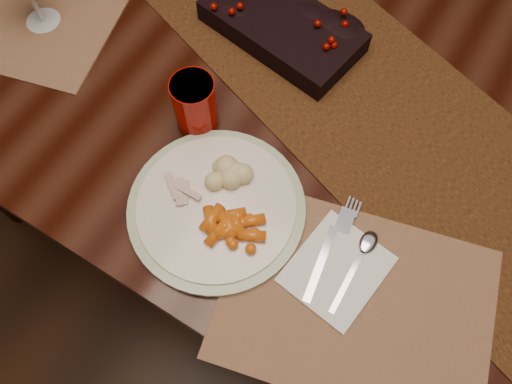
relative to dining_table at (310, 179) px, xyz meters
The scene contains 14 objects.
floor 0.38m from the dining_table, ahead, with size 5.00×5.00×0.00m, color black.
dining_table is the anchor object (origin of this frame).
table_runner 0.38m from the dining_table, 129.67° to the left, with size 1.79×0.37×0.00m, color #4E3312.
centerpiece 0.44m from the dining_table, 154.79° to the left, with size 0.31×0.16×0.06m, color black, non-canonical shape.
placemat_main 0.55m from the dining_table, 56.38° to the right, with size 0.42×0.31×0.00m, color brown.
placemat_second 0.79m from the dining_table, 167.48° to the right, with size 0.47×0.34×0.00m, color brown.
dinner_plate 0.50m from the dining_table, 98.93° to the right, with size 0.30×0.30×0.02m, color white.
baby_carrots 0.53m from the dining_table, 89.66° to the right, with size 0.10×0.08×0.02m, color #CC570D, non-canonical shape.
mashed_potatoes 0.50m from the dining_table, 101.67° to the right, with size 0.08×0.07×0.04m, color #CEBF6F, non-canonical shape.
turkey_shreds 0.53m from the dining_table, 109.10° to the right, with size 0.06×0.05×0.01m, color gray, non-canonical shape.
napkin 0.52m from the dining_table, 60.58° to the right, with size 0.13×0.15×0.01m, color white.
fork 0.50m from the dining_table, 63.39° to the right, with size 0.03×0.17×0.00m, color #BABABA, non-canonical shape.
spoon 0.52m from the dining_table, 56.28° to the right, with size 0.03×0.14×0.00m, color silver, non-canonical shape.
red_cup 0.50m from the dining_table, 133.48° to the right, with size 0.08×0.08×0.11m, color #8F0700.
Camera 1 is at (0.18, -0.56, 1.53)m, focal length 35.00 mm.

